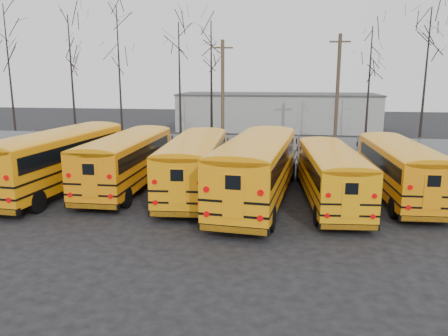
% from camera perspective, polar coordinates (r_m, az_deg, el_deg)
% --- Properties ---
extents(ground, '(120.00, 120.00, 0.00)m').
position_cam_1_polar(ground, '(19.88, -1.32, -6.11)').
color(ground, black).
rests_on(ground, ground).
extents(fence, '(40.00, 0.04, 2.00)m').
position_cam_1_polar(fence, '(31.22, 2.32, 2.47)').
color(fence, gray).
rests_on(fence, ground).
extents(distant_building, '(22.00, 8.00, 4.00)m').
position_cam_1_polar(distant_building, '(50.81, 6.95, 7.25)').
color(distant_building, '#9A9A96').
rests_on(distant_building, ground).
extents(bus_a, '(3.72, 12.17, 3.36)m').
position_cam_1_polar(bus_a, '(25.12, -20.75, 1.58)').
color(bus_a, black).
rests_on(bus_a, ground).
extents(bus_b, '(2.61, 11.08, 3.09)m').
position_cam_1_polar(bus_b, '(24.54, -12.44, 1.48)').
color(bus_b, black).
rests_on(bus_b, ground).
extents(bus_c, '(3.14, 11.17, 3.09)m').
position_cam_1_polar(bus_c, '(22.90, -3.79, 0.99)').
color(bus_c, black).
rests_on(bus_c, ground).
extents(bus_d, '(3.93, 12.19, 3.36)m').
position_cam_1_polar(bus_d, '(21.24, 4.36, 0.53)').
color(bus_d, black).
rests_on(bus_d, ground).
extents(bus_e, '(3.08, 10.25, 2.83)m').
position_cam_1_polar(bus_e, '(21.67, 13.80, -0.39)').
color(bus_e, black).
rests_on(bus_e, ground).
extents(bus_f, '(2.88, 10.60, 2.94)m').
position_cam_1_polar(bus_f, '(23.80, 21.93, 0.34)').
color(bus_f, black).
rests_on(bus_f, ground).
extents(utility_pole_left, '(1.52, 0.59, 8.78)m').
position_cam_1_polar(utility_pole_left, '(33.85, -0.18, 9.21)').
color(utility_pole_left, '#4F402C').
rests_on(utility_pole_left, ground).
extents(utility_pole_right, '(1.68, 0.29, 9.42)m').
position_cam_1_polar(utility_pole_right, '(37.34, 14.59, 9.61)').
color(utility_pole_right, '#483829').
rests_on(utility_pole_right, ground).
extents(tree_0, '(0.26, 0.26, 11.56)m').
position_cam_1_polar(tree_0, '(39.19, -26.13, 10.25)').
color(tree_0, black).
rests_on(tree_0, ground).
extents(tree_1, '(0.26, 0.26, 10.96)m').
position_cam_1_polar(tree_1, '(39.02, -19.20, 10.36)').
color(tree_1, black).
rests_on(tree_1, ground).
extents(tree_2, '(0.26, 0.26, 11.25)m').
position_cam_1_polar(tree_2, '(34.99, -13.45, 10.81)').
color(tree_2, black).
rests_on(tree_2, ground).
extents(tree_3, '(0.26, 0.26, 10.39)m').
position_cam_1_polar(tree_3, '(37.03, -5.80, 10.46)').
color(tree_3, black).
rests_on(tree_3, ground).
extents(tree_4, '(0.26, 0.26, 10.51)m').
position_cam_1_polar(tree_4, '(36.93, -1.66, 10.61)').
color(tree_4, black).
rests_on(tree_4, ground).
extents(tree_5, '(0.26, 0.26, 9.90)m').
position_cam_1_polar(tree_5, '(36.94, 18.34, 9.53)').
color(tree_5, black).
rests_on(tree_5, ground).
extents(tree_6, '(0.26, 0.26, 11.19)m').
position_cam_1_polar(tree_6, '(37.68, 24.75, 10.07)').
color(tree_6, black).
rests_on(tree_6, ground).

